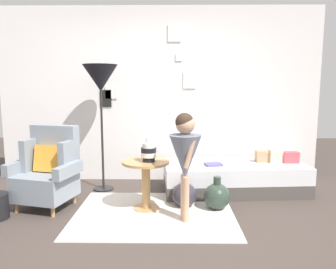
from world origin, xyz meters
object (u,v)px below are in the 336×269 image
(person_child, at_px, (185,152))
(demijohn_near, at_px, (184,195))
(daybed, at_px, (234,177))
(armchair, at_px, (48,171))
(floor_lamp, at_px, (101,81))
(demijohn_far, at_px, (217,196))
(vase_striped, at_px, (149,152))
(side_table, at_px, (146,175))
(book_on_daybed, at_px, (213,164))

(person_child, height_order, demijohn_near, person_child)
(daybed, height_order, person_child, person_child)
(daybed, xyz_separation_m, demijohn_near, (-0.71, -0.59, -0.05))
(armchair, height_order, floor_lamp, floor_lamp)
(demijohn_near, distance_m, demijohn_far, 0.39)
(vase_striped, height_order, person_child, person_child)
(daybed, distance_m, demijohn_far, 0.74)
(floor_lamp, bearing_deg, daybed, -2.17)
(vase_striped, xyz_separation_m, person_child, (0.41, -0.30, 0.05))
(daybed, distance_m, floor_lamp, 2.24)
(demijohn_far, bearing_deg, demijohn_near, 169.04)
(armchair, xyz_separation_m, side_table, (1.18, -0.10, -0.02))
(armchair, relative_size, demijohn_near, 2.54)
(daybed, bearing_deg, vase_striped, -147.86)
(person_child, relative_size, book_on_daybed, 5.32)
(floor_lamp, distance_m, demijohn_near, 1.87)
(demijohn_near, bearing_deg, demijohn_far, -10.96)
(book_on_daybed, bearing_deg, vase_striped, -145.33)
(armchair, height_order, vase_striped, armchair)
(daybed, bearing_deg, side_table, -149.93)
(daybed, height_order, demijohn_near, daybed)
(demijohn_far, bearing_deg, vase_striped, -177.19)
(armchair, relative_size, book_on_daybed, 4.41)
(vase_striped, height_order, demijohn_far, vase_striped)
(person_child, relative_size, demijohn_near, 3.07)
(armchair, xyz_separation_m, daybed, (2.34, 0.57, -0.24))
(armchair, distance_m, daybed, 2.42)
(book_on_daybed, xyz_separation_m, demijohn_far, (-0.02, -0.53, -0.26))
(vase_striped, bearing_deg, armchair, 173.83)
(armchair, distance_m, floor_lamp, 1.35)
(demijohn_near, xyz_separation_m, demijohn_far, (0.38, -0.07, 0.01))
(floor_lamp, relative_size, book_on_daybed, 7.85)
(floor_lamp, relative_size, person_child, 1.48)
(book_on_daybed, distance_m, demijohn_far, 0.58)
(daybed, distance_m, person_child, 1.35)
(floor_lamp, height_order, book_on_daybed, floor_lamp)
(side_table, height_order, person_child, person_child)
(armchair, distance_m, side_table, 1.18)
(armchair, height_order, demijohn_far, armchair)
(book_on_daybed, distance_m, demijohn_near, 0.66)
(armchair, relative_size, daybed, 0.50)
(daybed, height_order, floor_lamp, floor_lamp)
(person_child, bearing_deg, demijohn_far, 41.03)
(vase_striped, xyz_separation_m, demijohn_far, (0.80, 0.04, -0.54))
(floor_lamp, xyz_separation_m, person_child, (1.10, -1.07, -0.75))
(armchair, bearing_deg, vase_striped, -6.17)
(daybed, height_order, book_on_daybed, book_on_daybed)
(armchair, bearing_deg, person_child, -14.93)
(side_table, distance_m, demijohn_near, 0.53)
(book_on_daybed, xyz_separation_m, demijohn_near, (-0.40, -0.45, -0.26))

